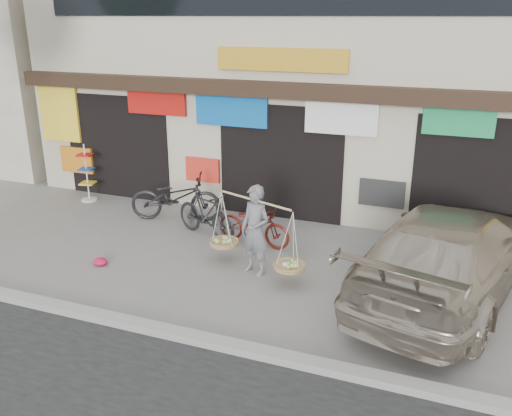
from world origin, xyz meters
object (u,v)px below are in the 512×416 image
at_px(suv, 449,252).
at_px(bike_0, 176,197).
at_px(display_rack, 87,178).
at_px(bike_1, 206,214).
at_px(street_vendor, 255,233).
at_px(bike_2, 254,225).

bearing_deg(suv, bike_0, 0.63).
height_order(suv, display_rack, suv).
distance_m(bike_1, display_rack, 4.13).
height_order(street_vendor, suv, street_vendor).
height_order(bike_2, suv, suv).
distance_m(bike_2, suv, 4.02).
bearing_deg(suv, bike_1, 5.10).
height_order(street_vendor, bike_1, street_vendor).
bearing_deg(display_rack, bike_2, -12.60).
distance_m(street_vendor, bike_1, 2.10).
relative_size(bike_0, bike_2, 1.27).
xyz_separation_m(bike_1, display_rack, (-3.97, 1.12, 0.08)).
xyz_separation_m(bike_0, bike_2, (2.25, -0.70, -0.12)).
bearing_deg(bike_0, suv, -121.30).
relative_size(street_vendor, bike_2, 1.24).
relative_size(bike_2, display_rack, 1.11).
bearing_deg(bike_2, street_vendor, -149.48).
xyz_separation_m(street_vendor, display_rack, (-5.62, 2.40, -0.19)).
bearing_deg(display_rack, street_vendor, -23.11).
relative_size(bike_2, suv, 0.29).
xyz_separation_m(bike_0, display_rack, (-2.85, 0.44, 0.04)).
height_order(bike_1, bike_2, bike_1).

